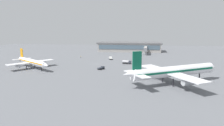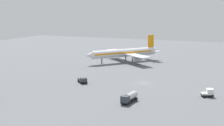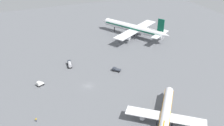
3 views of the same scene
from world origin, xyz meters
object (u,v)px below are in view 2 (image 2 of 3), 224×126
(airplane_taxiing, at_px, (125,53))
(fuel_truck, at_px, (129,97))
(pushback_tractor, at_px, (83,80))
(baggage_tug, at_px, (208,93))

(airplane_taxiing, relative_size, fuel_truck, 5.02)
(pushback_tractor, bearing_deg, airplane_taxiing, 135.80)
(airplane_taxiing, height_order, pushback_tractor, airplane_taxiing)
(pushback_tractor, bearing_deg, baggage_tug, 41.54)
(pushback_tractor, relative_size, fuel_truck, 0.69)
(baggage_tug, bearing_deg, airplane_taxiing, 107.66)
(baggage_tug, relative_size, pushback_tractor, 0.82)
(pushback_tractor, distance_m, fuel_truck, 26.38)
(baggage_tug, xyz_separation_m, pushback_tractor, (0.97, 40.09, -0.19))
(baggage_tug, xyz_separation_m, fuel_truck, (-13.83, 18.25, 0.23))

